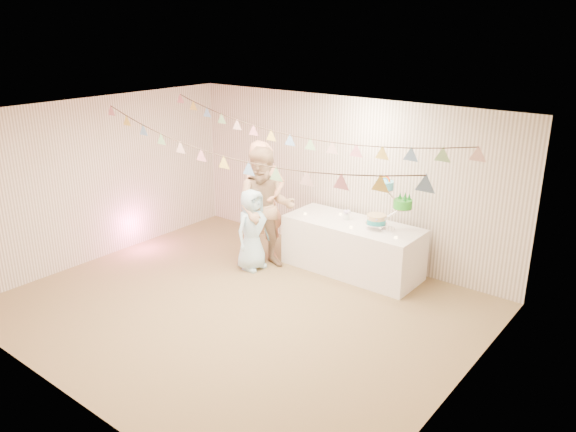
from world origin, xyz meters
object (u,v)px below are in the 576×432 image
Objects in this scene: person_child at (252,230)px; cake_stand at (388,208)px; person_adult_b at (265,209)px; table at (352,247)px; person_adult_a at (263,203)px.

cake_stand is at bearing -60.32° from person_child.
person_adult_b is at bearing -156.97° from cake_stand.
person_child is at bearing -145.40° from table.
cake_stand is at bearing -12.48° from person_adult_b.
person_child is at bearing -153.01° from cake_stand.
person_child is at bearing -141.61° from person_adult_a.
person_child is (-1.27, -0.88, 0.25)m from table.
cake_stand is 1.97m from person_adult_a.
person_adult_a is at bearing 103.16° from person_adult_b.
person_adult_b is at bearing -149.79° from table.
person_adult_a is (-1.88, -0.59, -0.15)m from cake_stand.
person_adult_a is at bearing -162.45° from cake_stand.
person_adult_b is (-1.72, -0.73, -0.17)m from cake_stand.
cake_stand is 0.40× the size of person_adult_b.
cake_stand is 0.39× the size of person_adult_a.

